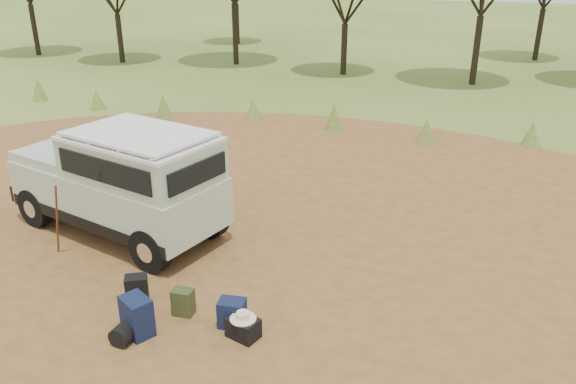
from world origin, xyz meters
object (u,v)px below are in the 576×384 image
(safari_vehicle, at_px, (122,183))
(backpack_black, at_px, (137,289))
(backpack_navy, at_px, (137,316))
(duffel_navy, at_px, (232,313))
(walking_staff, at_px, (57,220))
(backpack_olive, at_px, (183,302))
(hard_case, at_px, (243,328))

(safari_vehicle, xyz_separation_m, backpack_black, (1.61, -2.11, -0.85))
(backpack_navy, relative_size, duffel_navy, 1.38)
(walking_staff, xyz_separation_m, backpack_olive, (3.09, -0.91, -0.54))
(backpack_black, relative_size, hard_case, 1.05)
(backpack_navy, relative_size, backpack_olive, 1.39)
(walking_staff, distance_m, backpack_navy, 3.15)
(safari_vehicle, bearing_deg, duffel_navy, -19.01)
(backpack_olive, bearing_deg, walking_staff, 159.71)
(backpack_black, height_order, backpack_olive, backpack_black)
(safari_vehicle, height_order, walking_staff, safari_vehicle)
(backpack_olive, distance_m, hard_case, 1.15)
(safari_vehicle, bearing_deg, backpack_black, -38.45)
(hard_case, bearing_deg, backpack_olive, -174.98)
(duffel_navy, xyz_separation_m, hard_case, (0.27, -0.21, -0.06))
(walking_staff, distance_m, backpack_olive, 3.26)
(safari_vehicle, height_order, backpack_black, safari_vehicle)
(walking_staff, bearing_deg, backpack_black, -82.64)
(safari_vehicle, distance_m, duffel_navy, 4.10)
(hard_case, bearing_deg, safari_vehicle, 162.98)
(hard_case, bearing_deg, backpack_navy, -147.48)
(backpack_black, distance_m, backpack_navy, 0.88)
(backpack_navy, bearing_deg, safari_vehicle, 155.19)
(backpack_black, height_order, backpack_navy, backpack_navy)
(walking_staff, relative_size, backpack_black, 3.32)
(backpack_navy, bearing_deg, walking_staff, 178.27)
(backpack_olive, xyz_separation_m, duffel_navy, (0.85, -0.02, 0.00))
(duffel_navy, distance_m, hard_case, 0.35)
(walking_staff, distance_m, duffel_navy, 4.09)
(safari_vehicle, height_order, backpack_navy, safari_vehicle)
(duffel_navy, bearing_deg, backpack_navy, -161.01)
(backpack_black, xyz_separation_m, backpack_navy, (0.49, -0.73, 0.07))
(backpack_black, bearing_deg, duffel_navy, -32.34)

